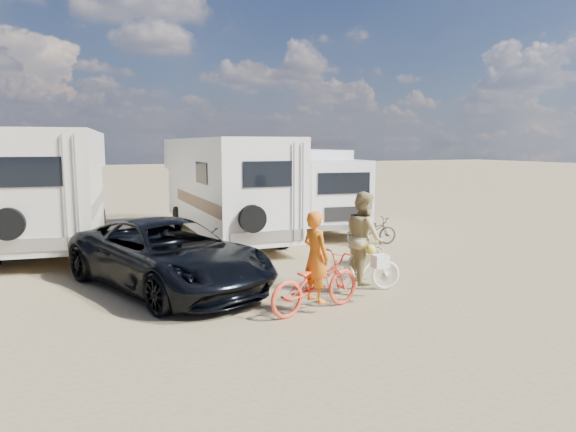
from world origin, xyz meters
name	(u,v)px	position (x,y,z in m)	size (l,w,h in m)	color
ground	(304,291)	(0.00, 0.00, 0.00)	(140.00, 140.00, 0.00)	#937E58
rv_main	(224,188)	(0.34, 6.61, 1.55)	(2.28, 7.99, 3.11)	white
rv_left	(54,190)	(-4.55, 7.05, 1.65)	(2.49, 7.12, 3.30)	beige
box_truck	(311,190)	(3.59, 7.08, 1.37)	(2.15, 6.09, 2.73)	silver
dark_suv	(168,255)	(-2.44, 1.30, 0.71)	(2.34, 5.07, 1.41)	black
bike_man	(315,283)	(-0.35, -1.21, 0.51)	(0.68, 1.95, 1.03)	#EE4025
bike_woman	(363,268)	(1.11, -0.45, 0.47)	(0.44, 1.56, 0.94)	beige
rider_man	(316,267)	(-0.35, -1.21, 0.80)	(0.59, 0.38, 1.61)	orange
rider_woman	(364,246)	(1.11, -0.45, 0.92)	(0.89, 0.69, 1.83)	tan
bike_parked	(371,231)	(3.91, 3.68, 0.41)	(0.55, 1.56, 0.82)	#2A2D2A
cooler	(208,251)	(-1.00, 3.66, 0.23)	(0.57, 0.41, 0.46)	navy
crate	(362,256)	(2.38, 1.66, 0.19)	(0.49, 0.49, 0.39)	#94844E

